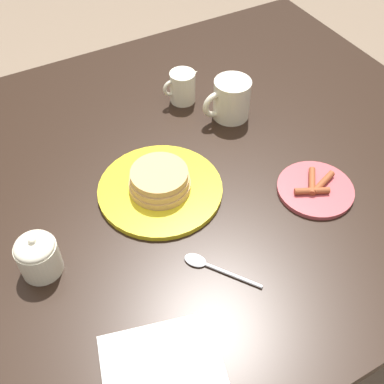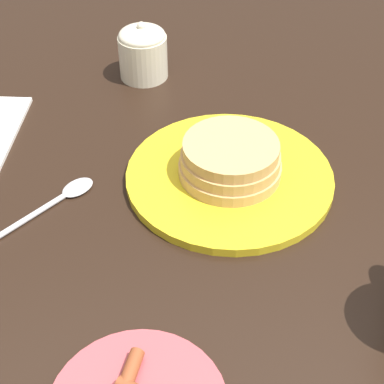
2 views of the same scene
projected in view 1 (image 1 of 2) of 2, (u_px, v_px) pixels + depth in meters
ground_plane at (176, 330)px, 1.62m from camera, size 8.00×8.00×0.00m
dining_table at (169, 204)px, 1.14m from camera, size 1.45×1.10×0.75m
pancake_plate at (160, 185)px, 1.01m from camera, size 0.27×0.27×0.06m
side_plate_bacon at (315, 189)px, 1.02m from camera, size 0.16×0.16×0.02m
coffee_mug at (230, 99)px, 1.16m from camera, size 0.13×0.09×0.10m
creamer_pitcher at (183, 86)px, 1.21m from camera, size 0.10×0.06×0.09m
sugar_bowl at (38, 255)px, 0.86m from camera, size 0.08×0.08×0.09m
napkin at (163, 367)px, 0.77m from camera, size 0.23×0.20×0.01m
spoon at (208, 265)px, 0.90m from camera, size 0.10×0.14×0.01m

